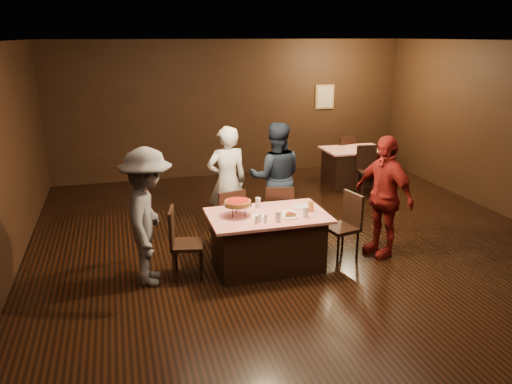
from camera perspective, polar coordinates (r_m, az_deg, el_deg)
room at (r=6.53m, az=7.39°, el=9.08°), size 10.00×10.04×3.02m
main_table at (r=6.87m, az=1.31°, el=-5.57°), size 1.60×1.00×0.77m
back_table at (r=10.94m, az=11.03°, el=2.92°), size 1.30×0.90×0.77m
chair_far_left at (r=7.42m, az=-3.33°, el=-3.06°), size 0.50×0.50×0.95m
chair_far_right at (r=7.62m, az=2.56°, el=-2.50°), size 0.50×0.50×0.95m
chair_end_left at (r=6.62m, az=-7.87°, el=-5.81°), size 0.50×0.50×0.95m
chair_end_right at (r=7.22m, az=9.73°, el=-3.91°), size 0.50×0.50×0.95m
chair_back_near at (r=10.32m, az=12.77°, el=2.44°), size 0.48×0.48×0.95m
chair_back_far at (r=11.44m, az=9.73°, el=4.09°), size 0.51×0.51×0.95m
diner_white_jacket at (r=7.84m, az=-3.32°, el=1.20°), size 0.68×0.48×1.76m
diner_navy_hoodie at (r=8.02m, az=2.28°, el=1.68°), size 1.01×0.87×1.78m
diner_grey_knit at (r=6.43m, az=-12.24°, el=-2.83°), size 0.83×1.24×1.78m
diner_red_shirt at (r=7.35m, az=14.34°, el=-0.45°), size 0.73×1.12×1.76m
pizza_stand at (r=6.62m, az=-2.10°, el=-1.25°), size 0.38×0.38×0.22m
plate_with_slice at (r=6.64m, az=3.86°, el=-2.66°), size 0.25×0.25×0.06m
plate_empty at (r=7.03m, az=5.27°, el=-1.67°), size 0.25×0.25×0.01m
glass_front_left at (r=6.45m, az=2.54°, el=-2.80°), size 0.08×0.08×0.14m
glass_front_right at (r=6.63m, az=5.70°, el=-2.33°), size 0.08×0.08×0.14m
glass_amber at (r=6.85m, az=6.27°, el=-1.66°), size 0.08×0.08×0.14m
glass_back at (r=6.97m, az=0.23°, el=-1.24°), size 0.08×0.08×0.14m
condiments at (r=6.41m, az=0.54°, el=-3.13°), size 0.17×0.10×0.09m
napkin_center at (r=6.82m, az=3.75°, el=-2.29°), size 0.19×0.19×0.01m
napkin_left at (r=6.65m, az=0.22°, el=-2.79°), size 0.21×0.21×0.01m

